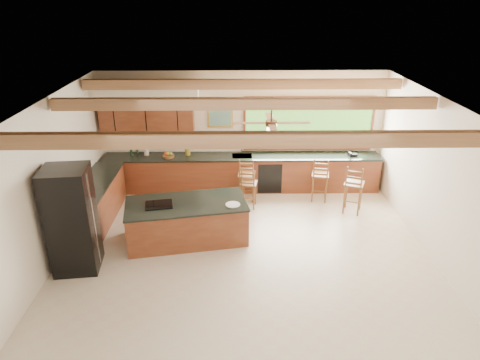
{
  "coord_description": "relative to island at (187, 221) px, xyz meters",
  "views": [
    {
      "loc": [
        -0.22,
        -7.27,
        4.76
      ],
      "look_at": [
        -0.09,
        0.8,
        1.18
      ],
      "focal_mm": 32.0,
      "sensor_mm": 36.0,
      "label": 1
    }
  ],
  "objects": [
    {
      "name": "bar_stool_a",
      "position": [
        1.29,
        1.77,
        0.24
      ],
      "size": [
        0.44,
        0.44,
        1.13
      ],
      "rotation": [
        0.0,
        0.0,
        -0.1
      ],
      "color": "brown",
      "rests_on": "ground"
    },
    {
      "name": "bar_stool_c",
      "position": [
        3.08,
        1.72,
        0.24
      ],
      "size": [
        0.48,
        0.48,
        1.13
      ],
      "rotation": [
        0.0,
        0.0,
        -0.21
      ],
      "color": "brown",
      "rests_on": "ground"
    },
    {
      "name": "island",
      "position": [
        0.0,
        0.0,
        0.0
      ],
      "size": [
        2.58,
        1.54,
        0.86
      ],
      "rotation": [
        0.0,
        0.0,
        0.17
      ],
      "color": "brown",
      "rests_on": "ground"
    },
    {
      "name": "counter_run",
      "position": [
        0.37,
        2.07,
        0.04
      ],
      "size": [
        7.12,
        3.1,
        1.23
      ],
      "color": "brown",
      "rests_on": "ground"
    },
    {
      "name": "refrigerator",
      "position": [
        -1.94,
        -0.95,
        0.57
      ],
      "size": [
        0.85,
        0.83,
        1.99
      ],
      "rotation": [
        0.0,
        0.0,
        0.1
      ],
      "color": "black",
      "rests_on": "ground"
    },
    {
      "name": "bar_stool_d",
      "position": [
        3.73,
        1.09,
        0.28
      ],
      "size": [
        0.55,
        0.56,
        1.19
      ],
      "rotation": [
        0.0,
        0.0,
        -0.39
      ],
      "color": "brown",
      "rests_on": "ground"
    },
    {
      "name": "bar_stool_b",
      "position": [
        1.33,
        1.39,
        0.18
      ],
      "size": [
        0.42,
        0.42,
        1.02
      ],
      "rotation": [
        0.0,
        0.0,
        -0.18
      ],
      "color": "brown",
      "rests_on": "ground"
    },
    {
      "name": "room_shell",
      "position": [
        1.02,
        0.21,
        1.79
      ],
      "size": [
        7.27,
        6.54,
        3.02
      ],
      "color": "beige",
      "rests_on": "ground"
    },
    {
      "name": "ground",
      "position": [
        1.19,
        -0.45,
        -0.42
      ],
      "size": [
        7.2,
        7.2,
        0.0
      ],
      "primitive_type": "plane",
      "color": "beige",
      "rests_on": "ground"
    }
  ]
}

